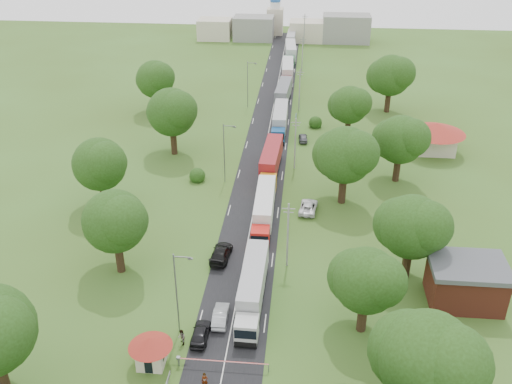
# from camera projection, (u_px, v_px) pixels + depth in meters

# --- Properties ---
(ground) EXTENTS (260.00, 260.00, 0.00)m
(ground) POSITION_uv_depth(u_px,v_px,m) (249.00, 233.00, 78.55)
(ground) COLOR #3B531B
(ground) RESTS_ON ground
(road) EXTENTS (8.00, 200.00, 0.04)m
(road) POSITION_uv_depth(u_px,v_px,m) (261.00, 170.00, 96.05)
(road) COLOR black
(road) RESTS_ON ground
(boom_barrier) EXTENTS (9.22, 0.35, 1.18)m
(boom_barrier) POSITION_uv_depth(u_px,v_px,m) (210.00, 361.00, 56.37)
(boom_barrier) COLOR slate
(boom_barrier) RESTS_ON ground
(guard_booth) EXTENTS (4.40, 4.40, 3.45)m
(guard_booth) POSITION_uv_depth(u_px,v_px,m) (151.00, 348.00, 56.23)
(guard_booth) COLOR beige
(guard_booth) RESTS_ON ground
(info_sign) EXTENTS (0.12, 3.10, 4.10)m
(info_sign) POSITION_uv_depth(u_px,v_px,m) (296.00, 121.00, 107.32)
(info_sign) COLOR slate
(info_sign) RESTS_ON ground
(pole_1) EXTENTS (1.60, 0.24, 9.00)m
(pole_1) POSITION_uv_depth(u_px,v_px,m) (288.00, 234.00, 69.74)
(pole_1) COLOR gray
(pole_1) RESTS_ON ground
(pole_2) EXTENTS (1.60, 0.24, 9.00)m
(pole_2) POSITION_uv_depth(u_px,v_px,m) (295.00, 143.00, 94.24)
(pole_2) COLOR gray
(pole_2) RESTS_ON ground
(pole_3) EXTENTS (1.60, 0.24, 9.00)m
(pole_3) POSITION_uv_depth(u_px,v_px,m) (300.00, 89.00, 118.74)
(pole_3) COLOR gray
(pole_3) RESTS_ON ground
(pole_4) EXTENTS (1.60, 0.24, 9.00)m
(pole_4) POSITION_uv_depth(u_px,v_px,m) (302.00, 54.00, 143.24)
(pole_4) COLOR gray
(pole_4) RESTS_ON ground
(pole_5) EXTENTS (1.60, 0.24, 9.00)m
(pole_5) POSITION_uv_depth(u_px,v_px,m) (304.00, 29.00, 167.73)
(pole_5) COLOR gray
(pole_5) RESTS_ON ground
(lamp_0) EXTENTS (2.03, 0.22, 10.00)m
(lamp_0) POSITION_uv_depth(u_px,v_px,m) (178.00, 290.00, 58.84)
(lamp_0) COLOR slate
(lamp_0) RESTS_ON ground
(lamp_1) EXTENTS (2.03, 0.22, 10.00)m
(lamp_1) POSITION_uv_depth(u_px,v_px,m) (225.00, 151.00, 89.46)
(lamp_1) COLOR slate
(lamp_1) RESTS_ON ground
(lamp_2) EXTENTS (2.03, 0.22, 10.00)m
(lamp_2) POSITION_uv_depth(u_px,v_px,m) (248.00, 82.00, 120.08)
(lamp_2) COLOR slate
(lamp_2) RESTS_ON ground
(tree_1) EXTENTS (9.60, 9.60, 12.05)m
(tree_1) POSITION_uv_depth(u_px,v_px,m) (427.00, 358.00, 47.24)
(tree_1) COLOR #382616
(tree_1) RESTS_ON ground
(tree_2) EXTENTS (8.00, 8.00, 10.10)m
(tree_2) POSITION_uv_depth(u_px,v_px,m) (366.00, 280.00, 58.64)
(tree_2) COLOR #382616
(tree_2) RESTS_ON ground
(tree_3) EXTENTS (8.80, 8.80, 11.07)m
(tree_3) POSITION_uv_depth(u_px,v_px,m) (412.00, 226.00, 66.62)
(tree_3) COLOR #382616
(tree_3) RESTS_ON ground
(tree_4) EXTENTS (9.60, 9.60, 12.05)m
(tree_4) POSITION_uv_depth(u_px,v_px,m) (345.00, 155.00, 82.65)
(tree_4) COLOR #382616
(tree_4) RESTS_ON ground
(tree_5) EXTENTS (8.80, 8.80, 11.07)m
(tree_5) POSITION_uv_depth(u_px,v_px,m) (400.00, 139.00, 89.20)
(tree_5) COLOR #382616
(tree_5) RESTS_ON ground
(tree_6) EXTENTS (8.00, 8.00, 10.10)m
(tree_6) POSITION_uv_depth(u_px,v_px,m) (350.00, 105.00, 104.93)
(tree_6) COLOR #382616
(tree_6) RESTS_ON ground
(tree_7) EXTENTS (9.60, 9.60, 12.05)m
(tree_7) POSITION_uv_depth(u_px,v_px,m) (390.00, 75.00, 116.75)
(tree_7) COLOR #382616
(tree_7) RESTS_ON ground
(tree_10) EXTENTS (8.80, 8.80, 11.07)m
(tree_10) POSITION_uv_depth(u_px,v_px,m) (115.00, 220.00, 67.71)
(tree_10) COLOR #382616
(tree_10) RESTS_ON ground
(tree_11) EXTENTS (8.80, 8.80, 11.07)m
(tree_11) POSITION_uv_depth(u_px,v_px,m) (100.00, 164.00, 81.41)
(tree_11) COLOR #382616
(tree_11) RESTS_ON ground
(tree_12) EXTENTS (9.60, 9.60, 12.05)m
(tree_12) POSITION_uv_depth(u_px,v_px,m) (172.00, 112.00, 98.13)
(tree_12) COLOR #382616
(tree_12) RESTS_ON ground
(tree_13) EXTENTS (8.80, 8.80, 11.07)m
(tree_13) POSITION_uv_depth(u_px,v_px,m) (155.00, 79.00, 116.56)
(tree_13) COLOR #382616
(tree_13) RESTS_ON ground
(house_brick) EXTENTS (8.60, 6.60, 5.20)m
(house_brick) POSITION_uv_depth(u_px,v_px,m) (466.00, 282.00, 64.68)
(house_brick) COLOR maroon
(house_brick) RESTS_ON ground
(house_cream) EXTENTS (10.08, 10.08, 5.80)m
(house_cream) POSITION_uv_depth(u_px,v_px,m) (435.00, 133.00, 100.62)
(house_cream) COLOR beige
(house_cream) RESTS_ON ground
(distant_town) EXTENTS (52.00, 8.00, 8.00)m
(distant_town) POSITION_uv_depth(u_px,v_px,m) (289.00, 29.00, 173.07)
(distant_town) COLOR gray
(distant_town) RESTS_ON ground
(church) EXTENTS (5.00, 5.00, 12.30)m
(church) POSITION_uv_depth(u_px,v_px,m) (275.00, 17.00, 179.54)
(church) COLOR beige
(church) RESTS_ON ground
(truck_0) EXTENTS (2.69, 14.68, 4.07)m
(truck_0) POSITION_uv_depth(u_px,v_px,m) (252.00, 287.00, 64.63)
(truck_0) COLOR #B9B9B9
(truck_0) RESTS_ON ground
(truck_1) EXTENTS (2.65, 14.61, 4.05)m
(truck_1) POSITION_uv_depth(u_px,v_px,m) (264.00, 209.00, 80.13)
(truck_1) COLOR red
(truck_1) RESTS_ON ground
(truck_2) EXTENTS (3.21, 15.39, 4.25)m
(truck_2) POSITION_uv_depth(u_px,v_px,m) (271.00, 162.00, 93.46)
(truck_2) COLOR orange
(truck_2) RESTS_ON ground
(truck_3) EXTENTS (2.64, 14.86, 4.12)m
(truck_3) POSITION_uv_depth(u_px,v_px,m) (280.00, 120.00, 110.12)
(truck_3) COLOR navy
(truck_3) RESTS_ON ground
(truck_4) EXTENTS (3.29, 15.17, 4.19)m
(truck_4) POSITION_uv_depth(u_px,v_px,m) (283.00, 95.00, 123.33)
(truck_4) COLOR #B2B2B2
(truck_4) RESTS_ON ground
(truck_5) EXTENTS (3.06, 15.36, 4.25)m
(truck_5) POSITION_uv_depth(u_px,v_px,m) (287.00, 72.00, 138.04)
(truck_5) COLOR #A11818
(truck_5) RESTS_ON ground
(truck_6) EXTENTS (3.46, 15.43, 4.26)m
(truck_6) POSITION_uv_depth(u_px,v_px,m) (291.00, 52.00, 153.84)
(truck_6) COLOR #2A7141
(truck_6) RESTS_ON ground
(truck_7) EXTENTS (2.49, 13.56, 3.76)m
(truck_7) POSITION_uv_depth(u_px,v_px,m) (291.00, 39.00, 167.63)
(truck_7) COLOR #BDBDBD
(truck_7) RESTS_ON ground
(car_lane_front) EXTENTS (1.80, 4.39, 1.49)m
(car_lane_front) POSITION_uv_depth(u_px,v_px,m) (200.00, 333.00, 60.07)
(car_lane_front) COLOR black
(car_lane_front) RESTS_ON ground
(car_lane_mid) EXTENTS (1.65, 4.46, 1.46)m
(car_lane_mid) POSITION_uv_depth(u_px,v_px,m) (221.00, 316.00, 62.56)
(car_lane_mid) COLOR #A8ACB0
(car_lane_mid) RESTS_ON ground
(car_lane_rear) EXTENTS (2.68, 5.72, 1.61)m
(car_lane_rear) POSITION_uv_depth(u_px,v_px,m) (221.00, 253.00, 72.95)
(car_lane_rear) COLOR black
(car_lane_rear) RESTS_ON ground
(car_verge_near) EXTENTS (2.98, 5.43, 1.44)m
(car_verge_near) POSITION_uv_depth(u_px,v_px,m) (308.00, 207.00, 83.58)
(car_verge_near) COLOR white
(car_verge_near) RESTS_ON ground
(car_verge_far) EXTENTS (1.79, 4.01, 1.34)m
(car_verge_far) POSITION_uv_depth(u_px,v_px,m) (303.00, 138.00, 106.32)
(car_verge_far) COLOR #4F5156
(car_verge_far) RESTS_ON ground
(pedestrian_near) EXTENTS (0.64, 0.44, 1.72)m
(pedestrian_near) POSITION_uv_depth(u_px,v_px,m) (205.00, 381.00, 54.20)
(pedestrian_near) COLOR gray
(pedestrian_near) RESTS_ON ground
(pedestrian_booth) EXTENTS (0.98, 1.09, 1.84)m
(pedestrian_booth) POSITION_uv_depth(u_px,v_px,m) (182.00, 338.00, 59.26)
(pedestrian_booth) COLOR gray
(pedestrian_booth) RESTS_ON ground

